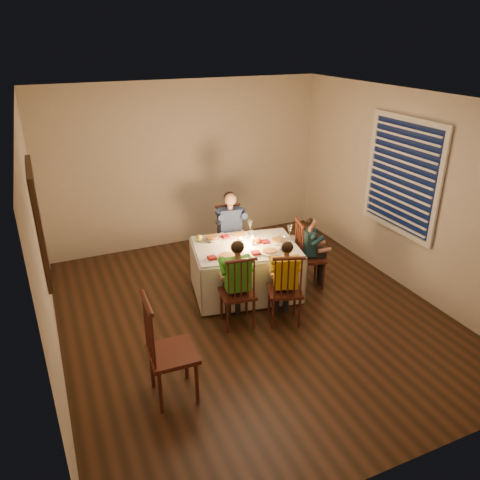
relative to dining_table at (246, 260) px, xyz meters
name	(u,v)px	position (x,y,z in m)	size (l,w,h in m)	color
ground	(251,315)	(-0.15, -0.52, -0.50)	(5.00, 5.00, 0.00)	black
wall_left	(41,253)	(-2.40, -0.52, 0.80)	(0.02, 5.00, 2.60)	beige
wall_right	(407,193)	(2.10, -0.52, 0.80)	(0.02, 5.00, 2.60)	beige
wall_back	(185,165)	(-0.15, 1.98, 0.80)	(4.50, 0.02, 2.60)	beige
ceiling	(254,100)	(-0.15, -0.52, 2.10)	(5.00, 5.00, 0.00)	white
dining_table	(246,260)	(0.00, 0.00, 0.00)	(1.51, 1.21, 0.67)	silver
chair_adult	(231,268)	(0.10, 0.74, -0.50)	(0.39, 0.37, 0.96)	#34190E
chair_near_left	(237,324)	(-0.39, -0.63, -0.50)	(0.39, 0.37, 0.96)	#34190E
chair_near_right	(283,321)	(0.15, -0.80, -0.50)	(0.39, 0.37, 0.96)	#34190E
chair_end	(308,284)	(0.90, -0.15, -0.50)	(0.39, 0.37, 0.96)	#34190E
chair_extra	(175,394)	(-1.43, -1.49, -0.50)	(0.46, 0.43, 1.11)	#34190E
adult	(231,268)	(0.10, 0.74, -0.50)	(0.42, 0.38, 1.18)	navy
child_green	(237,324)	(-0.39, -0.63, -0.50)	(0.38, 0.35, 1.11)	green
child_yellow	(283,321)	(0.15, -0.80, -0.50)	(0.36, 0.33, 1.07)	gold
child_teal	(308,284)	(0.90, -0.15, -0.50)	(0.31, 0.29, 1.00)	#193640
setting_adult	(239,236)	(0.04, 0.31, 0.21)	(0.26, 0.26, 0.02)	white
setting_green	(226,257)	(-0.36, -0.22, 0.21)	(0.26, 0.26, 0.02)	white
setting_yellow	(270,252)	(0.19, -0.31, 0.21)	(0.26, 0.26, 0.02)	white
setting_teal	(278,241)	(0.45, -0.05, 0.21)	(0.26, 0.26, 0.02)	white
candle_left	(240,243)	(-0.07, 0.01, 0.25)	(0.06, 0.06, 0.10)	white
candle_right	(253,242)	(0.09, -0.02, 0.25)	(0.06, 0.06, 0.10)	white
squash	(199,238)	(-0.50, 0.38, 0.25)	(0.09, 0.09, 0.09)	yellow
orange_fruit	(258,240)	(0.18, 0.01, 0.24)	(0.08, 0.08, 0.08)	orange
serving_bowl	(212,239)	(-0.34, 0.32, 0.23)	(0.20, 0.20, 0.05)	white
wall_mirror	(39,222)	(-2.37, -0.22, 1.00)	(0.06, 0.95, 1.15)	black
window_blinds	(401,176)	(2.05, -0.42, 1.00)	(0.07, 1.34, 1.54)	black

